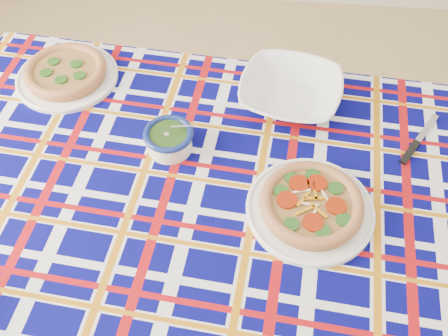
# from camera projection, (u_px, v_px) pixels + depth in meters

# --- Properties ---
(floor) EXTENTS (4.00, 4.00, 0.00)m
(floor) POSITION_uv_depth(u_px,v_px,m) (248.00, 320.00, 1.79)
(floor) COLOR tan
(floor) RESTS_ON ground
(dining_table) EXTENTS (1.68, 1.14, 0.75)m
(dining_table) POSITION_uv_depth(u_px,v_px,m) (225.00, 216.00, 1.26)
(dining_table) COLOR brown
(dining_table) RESTS_ON floor
(tablecloth) EXTENTS (1.72, 1.17, 0.11)m
(tablecloth) POSITION_uv_depth(u_px,v_px,m) (225.00, 211.00, 1.24)
(tablecloth) COLOR #050456
(tablecloth) RESTS_ON dining_table
(main_focaccia_plate) EXTENTS (0.37, 0.37, 0.06)m
(main_focaccia_plate) POSITION_uv_depth(u_px,v_px,m) (311.00, 204.00, 1.15)
(main_focaccia_plate) COLOR olive
(main_focaccia_plate) RESTS_ON tablecloth
(pesto_bowl) EXTENTS (0.14, 0.14, 0.08)m
(pesto_bowl) POSITION_uv_depth(u_px,v_px,m) (169.00, 138.00, 1.26)
(pesto_bowl) COLOR black
(pesto_bowl) RESTS_ON tablecloth
(serving_bowl) EXTENTS (0.33, 0.33, 0.07)m
(serving_bowl) POSITION_uv_depth(u_px,v_px,m) (290.00, 92.00, 1.37)
(serving_bowl) COLOR white
(serving_bowl) RESTS_ON tablecloth
(second_focaccia_plate) EXTENTS (0.32, 0.32, 0.05)m
(second_focaccia_plate) POSITION_uv_depth(u_px,v_px,m) (66.00, 72.00, 1.44)
(second_focaccia_plate) COLOR olive
(second_focaccia_plate) RESTS_ON tablecloth
(table_knife) EXTENTS (0.14, 0.20, 0.01)m
(table_knife) POSITION_uv_depth(u_px,v_px,m) (426.00, 130.00, 1.33)
(table_knife) COLOR silver
(table_knife) RESTS_ON tablecloth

